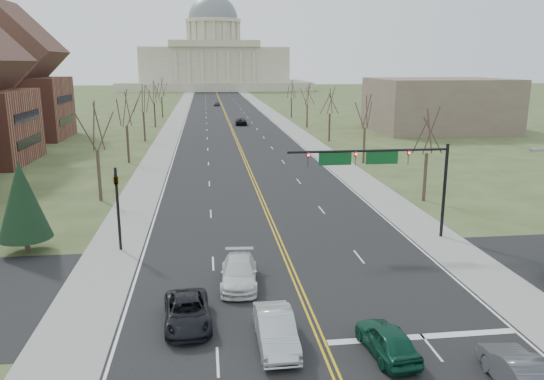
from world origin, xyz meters
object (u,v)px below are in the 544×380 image
object	(u,v)px
car_sb_inner_second	(239,273)
car_far_sb	(217,104)
signal_left	(117,200)
car_nb_outer_lead	(520,374)
signal_mast	(381,165)
car_nb_inner_lead	(387,340)
car_sb_outer_lead	(187,312)
car_sb_inner_lead	(276,330)
car_far_nb	(241,121)

from	to	relation	value
car_sb_inner_second	car_far_sb	size ratio (longest dim) A/B	1.33
signal_left	car_nb_outer_lead	distance (m)	26.90
signal_mast	car_nb_inner_lead	world-z (taller)	signal_mast
car_nb_outer_lead	car_nb_inner_lead	bearing A→B (deg)	-31.69
signal_mast	car_sb_outer_lead	distance (m)	18.92
car_sb_outer_lead	signal_mast	bearing A→B (deg)	36.51
car_nb_outer_lead	car_sb_inner_second	xyz separation A→B (m)	(-10.61, 12.05, -0.03)
signal_left	car_far_sb	xyz separation A→B (m)	(9.93, 127.99, -3.03)
car_nb_outer_lead	car_sb_outer_lead	bearing A→B (deg)	-22.84
car_sb_inner_lead	car_sb_inner_second	world-z (taller)	car_sb_inner_lead
car_sb_outer_lead	car_sb_inner_lead	bearing A→B (deg)	-35.75
signal_mast	car_far_sb	size ratio (longest dim) A/B	3.06
car_sb_inner_lead	car_far_nb	xyz separation A→B (m)	(4.57, 91.20, -0.09)
signal_mast	car_sb_inner_lead	bearing A→B (deg)	-123.86
car_sb_outer_lead	car_far_nb	xyz separation A→B (m)	(8.77, 88.60, 0.03)
signal_mast	car_sb_inner_lead	xyz separation A→B (m)	(-9.68, -14.43, -4.94)
car_sb_inner_lead	car_far_sb	size ratio (longest dim) A/B	1.23
car_nb_inner_lead	car_nb_outer_lead	world-z (taller)	car_nb_outer_lead
signal_mast	car_sb_outer_lead	xyz separation A→B (m)	(-13.88, -11.82, -5.06)
signal_mast	car_far_sb	xyz separation A→B (m)	(-9.01, 127.99, -5.07)
signal_mast	signal_left	xyz separation A→B (m)	(-18.95, 0.00, -2.05)
car_nb_inner_lead	car_sb_inner_second	world-z (taller)	car_sb_inner_second
signal_left	car_far_nb	size ratio (longest dim) A/B	1.16
car_nb_outer_lead	car_far_nb	world-z (taller)	car_nb_outer_lead
car_nb_inner_lead	car_sb_inner_lead	bearing A→B (deg)	-21.84
signal_left	car_sb_inner_lead	distance (m)	17.39
car_sb_inner_lead	car_sb_outer_lead	size ratio (longest dim) A/B	0.99
signal_mast	car_nb_outer_lead	distance (m)	19.84
signal_mast	car_far_sb	bearing A→B (deg)	94.03
car_nb_outer_lead	car_far_nb	xyz separation A→B (m)	(-4.78, 95.98, -0.08)
car_nb_inner_lead	car_sb_outer_lead	distance (m)	9.98
car_far_nb	signal_left	bearing A→B (deg)	82.70
car_nb_outer_lead	car_far_sb	world-z (taller)	car_nb_outer_lead
car_nb_inner_lead	car_sb_outer_lead	bearing A→B (deg)	-29.67
car_nb_outer_lead	car_sb_inner_lead	xyz separation A→B (m)	(-9.35, 4.78, 0.01)
car_sb_outer_lead	signal_left	bearing A→B (deg)	109.28
signal_left	signal_mast	bearing A→B (deg)	-0.00
car_nb_outer_lead	car_far_sb	bearing A→B (deg)	-80.88
car_sb_outer_lead	car_far_nb	size ratio (longest dim) A/B	0.96
signal_mast	car_far_nb	size ratio (longest dim) A/B	2.34
signal_left	car_nb_outer_lead	bearing A→B (deg)	-45.90
car_far_nb	car_nb_outer_lead	bearing A→B (deg)	95.76
car_sb_outer_lead	car_nb_outer_lead	bearing A→B (deg)	-32.51
signal_left	car_far_sb	distance (m)	128.41
car_nb_outer_lead	car_far_sb	xyz separation A→B (m)	(-8.68, 147.20, -0.12)
car_sb_inner_lead	car_sb_outer_lead	world-z (taller)	car_sb_inner_lead
car_sb_inner_second	car_far_nb	xyz separation A→B (m)	(5.83, 83.93, -0.05)
car_nb_inner_lead	car_nb_outer_lead	size ratio (longest dim) A/B	0.89
signal_mast	car_nb_inner_lead	bearing A→B (deg)	-106.65
car_nb_outer_lead	car_sb_inner_lead	size ratio (longest dim) A/B	0.99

